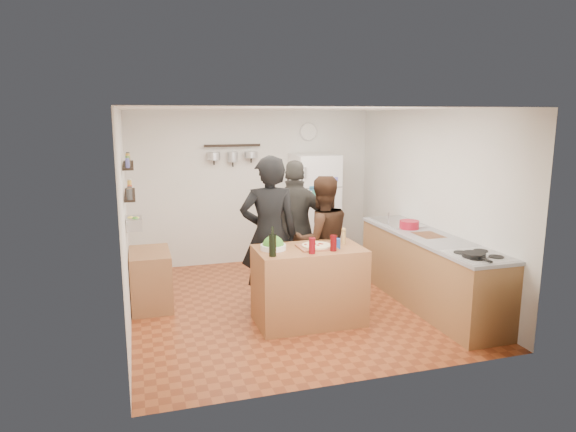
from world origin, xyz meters
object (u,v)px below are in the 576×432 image
object	(u,v)px
wine_bottle	(273,245)
counter_run	(429,271)
pepper_mill	(344,238)
person_center	(321,241)
prep_island	(309,285)
person_back	(296,228)
red_bowl	(409,225)
wall_clock	(308,132)
salad_bowl	(273,247)
fridge	(314,209)
side_table	(151,279)
skillet	(474,255)
person_left	(269,235)
salt_canister	(337,244)

from	to	relation	value
wine_bottle	counter_run	distance (m)	2.26
pepper_mill	person_center	xyz separation A→B (m)	(-0.09, 0.51, -0.15)
prep_island	counter_run	world-z (taller)	prep_island
person_back	red_bowl	xyz separation A→B (m)	(1.46, -0.45, 0.05)
person_back	prep_island	bearing A→B (deg)	101.40
counter_run	wall_clock	distance (m)	3.22
prep_island	red_bowl	bearing A→B (deg)	18.67
salad_bowl	person_back	xyz separation A→B (m)	(0.57, 0.95, -0.02)
wine_bottle	person_back	xyz separation A→B (m)	(0.65, 1.22, -0.11)
fridge	side_table	distance (m)	3.05
counter_run	pepper_mill	bearing A→B (deg)	-178.01
person_center	skillet	bearing A→B (deg)	128.45
salad_bowl	skillet	bearing A→B (deg)	-25.90
wine_bottle	skillet	xyz separation A→B (m)	(2.07, -0.69, -0.09)
salad_bowl	person_left	bearing A→B (deg)	81.54
red_bowl	person_back	bearing A→B (deg)	162.84
salt_canister	fridge	world-z (taller)	fridge
person_left	person_center	xyz separation A→B (m)	(0.71, 0.08, -0.14)
red_bowl	side_table	xyz separation A→B (m)	(-3.39, 0.51, -0.61)
prep_island	person_left	size ratio (longest dim) A/B	0.64
prep_island	wine_bottle	bearing A→B (deg)	-156.25
prep_island	skillet	size ratio (longest dim) A/B	5.05
salad_bowl	counter_run	size ratio (longest dim) A/B	0.11
person_back	side_table	bearing A→B (deg)	18.38
pepper_mill	red_bowl	xyz separation A→B (m)	(1.17, 0.50, -0.01)
salad_bowl	pepper_mill	bearing A→B (deg)	0.00
prep_island	red_bowl	xyz separation A→B (m)	(1.62, 0.55, 0.52)
wine_bottle	person_back	bearing A→B (deg)	61.73
red_bowl	fridge	world-z (taller)	fridge
salad_bowl	skillet	distance (m)	2.21
pepper_mill	person_center	world-z (taller)	person_center
wall_clock	side_table	distance (m)	3.63
person_center	red_bowl	xyz separation A→B (m)	(1.26, -0.01, 0.14)
person_back	wine_bottle	bearing A→B (deg)	81.93
person_back	skillet	size ratio (longest dim) A/B	7.44
salad_bowl	skillet	xyz separation A→B (m)	(1.99, -0.96, 0.00)
salt_canister	red_bowl	size ratio (longest dim) A/B	0.45
salt_canister	counter_run	bearing A→B (deg)	8.83
wine_bottle	red_bowl	size ratio (longest dim) A/B	0.93
prep_island	side_table	distance (m)	2.07
salt_canister	red_bowl	xyz separation A→B (m)	(1.32, 0.67, 0.01)
prep_island	person_center	size ratio (longest dim) A/B	0.75
person_center	person_left	bearing A→B (deg)	5.66
salt_canister	red_bowl	distance (m)	1.47
salt_canister	fridge	xyz separation A→B (m)	(0.62, 2.51, -0.07)
salad_bowl	counter_run	world-z (taller)	salad_bowl
wine_bottle	counter_run	world-z (taller)	wine_bottle
salad_bowl	fridge	size ratio (longest dim) A/B	0.16
person_center	red_bowl	size ratio (longest dim) A/B	6.43
salad_bowl	red_bowl	world-z (taller)	red_bowl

